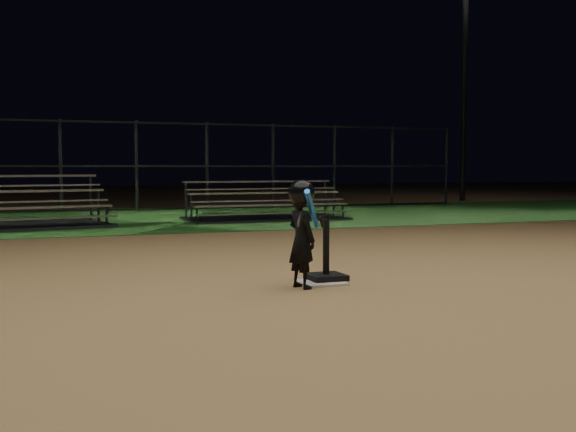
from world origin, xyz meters
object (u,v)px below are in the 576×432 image
Objects in this scene: batting_tee at (326,269)px; bleacher_right at (266,212)px; child_batter at (302,231)px; home_plate at (321,282)px; light_pole_right at (465,63)px.

bleacher_right is at bearing 75.49° from batting_tee.
child_batter is at bearing -144.68° from batting_tee.
child_batter is 9.29m from bleacher_right.
batting_tee is 0.18× the size of bleacher_right.
home_plate is 0.05× the size of light_pole_right.
child_batter is (-0.39, -0.28, 0.45)m from batting_tee.
child_batter is at bearing -147.99° from home_plate.
home_plate is 0.18m from batting_tee.
bleacher_right is at bearing -147.25° from light_pole_right.
home_plate is at bearing -74.28° from child_batter.
home_plate is 19.79m from light_pole_right.
light_pole_right reaches higher than home_plate.
bleacher_right is (2.62, 8.91, -0.40)m from child_batter.
home_plate is 0.67m from child_batter.
home_plate is at bearing -128.77° from light_pole_right.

